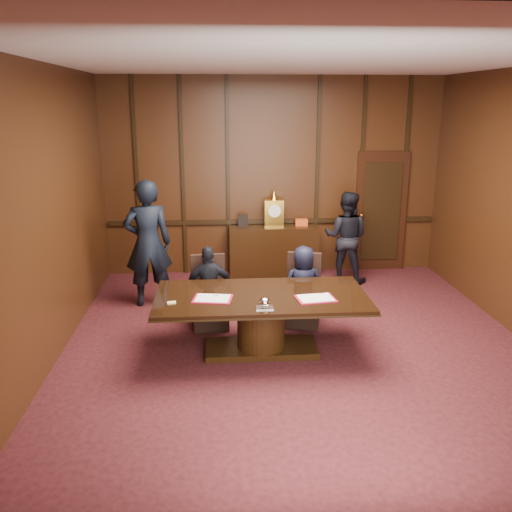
% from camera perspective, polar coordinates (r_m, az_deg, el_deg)
% --- Properties ---
extents(room, '(7.00, 7.04, 3.50)m').
position_cam_1_polar(room, '(6.53, 5.36, 4.15)').
color(room, black).
rests_on(room, ground).
extents(sideboard, '(1.60, 0.45, 1.54)m').
position_cam_1_polar(sideboard, '(9.82, 1.86, 0.78)').
color(sideboard, black).
rests_on(sideboard, ground).
extents(conference_table, '(2.62, 1.32, 0.76)m').
position_cam_1_polar(conference_table, '(6.77, 0.56, -6.09)').
color(conference_table, black).
rests_on(conference_table, ground).
extents(folder_left, '(0.51, 0.40, 0.02)m').
position_cam_1_polar(folder_left, '(6.55, -4.59, -4.49)').
color(folder_left, maroon).
rests_on(folder_left, conference_table).
extents(folder_right, '(0.50, 0.39, 0.02)m').
position_cam_1_polar(folder_right, '(6.58, 6.28, -4.46)').
color(folder_right, maroon).
rests_on(folder_right, conference_table).
extents(inkstand, '(0.20, 0.14, 0.12)m').
position_cam_1_polar(inkstand, '(6.24, 0.90, -5.04)').
color(inkstand, white).
rests_on(inkstand, conference_table).
extents(notepad, '(0.11, 0.08, 0.01)m').
position_cam_1_polar(notepad, '(6.48, -8.88, -4.87)').
color(notepad, '#EDC974').
rests_on(notepad, conference_table).
extents(chair_left, '(0.53, 0.53, 0.99)m').
position_cam_1_polar(chair_left, '(7.65, -4.88, -5.26)').
color(chair_left, black).
rests_on(chair_left, ground).
extents(chair_right, '(0.58, 0.58, 0.99)m').
position_cam_1_polar(chair_right, '(7.73, 4.90, -5.01)').
color(chair_right, black).
rests_on(chair_right, ground).
extents(signatory_left, '(0.70, 0.33, 1.17)m').
position_cam_1_polar(signatory_left, '(7.47, -4.92, -3.36)').
color(signatory_left, black).
rests_on(signatory_left, ground).
extents(signatory_right, '(0.59, 0.41, 1.15)m').
position_cam_1_polar(signatory_right, '(7.57, 4.99, -3.21)').
color(signatory_right, black).
rests_on(signatory_right, ground).
extents(witness_left, '(0.78, 0.59, 1.95)m').
position_cam_1_polar(witness_left, '(8.38, -11.31, 1.30)').
color(witness_left, black).
rests_on(witness_left, ground).
extents(witness_right, '(0.95, 0.86, 1.59)m').
position_cam_1_polar(witness_right, '(9.51, 9.45, 1.98)').
color(witness_right, black).
rests_on(witness_right, ground).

